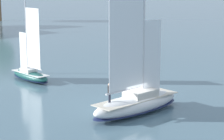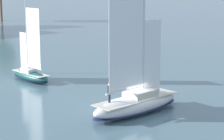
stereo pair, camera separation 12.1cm
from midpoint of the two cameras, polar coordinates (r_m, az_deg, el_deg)
ground_plane at (r=38.05m, az=3.30°, el=-5.62°), size 400.00×400.00×0.00m
sailboat_main at (r=37.76m, az=3.33°, el=-4.08°), size 9.82×3.09×13.36m
sailboat_moored_outer_mooring at (r=50.76m, az=-10.53°, el=-0.50°), size 2.21×6.71×9.11m
channel_buoy at (r=60.82m, az=1.00°, el=1.77°), size 1.18×1.18×2.12m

